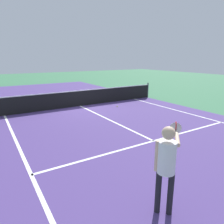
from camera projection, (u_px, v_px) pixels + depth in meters
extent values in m
plane|color=#38724C|center=(80.00, 106.00, 12.53)|extent=(60.00, 60.00, 0.00)
cube|color=#4C387A|center=(80.00, 106.00, 12.53)|extent=(10.62, 24.40, 0.00)
cube|color=white|center=(28.00, 167.00, 5.55)|extent=(0.10, 11.89, 0.01)
cube|color=white|center=(212.00, 120.00, 9.76)|extent=(0.10, 11.89, 0.01)
cube|color=white|center=(154.00, 141.00, 7.28)|extent=(8.22, 0.10, 0.01)
cube|color=white|center=(107.00, 119.00, 9.90)|extent=(0.10, 6.40, 0.01)
cylinder|color=#33383D|center=(148.00, 90.00, 15.13)|extent=(0.09, 0.09, 1.07)
cube|color=black|center=(80.00, 99.00, 12.41)|extent=(10.70, 0.02, 0.91)
cube|color=white|center=(80.00, 91.00, 12.29)|extent=(10.70, 0.03, 0.05)
cylinder|color=black|center=(158.00, 192.00, 3.85)|extent=(0.11, 0.11, 0.85)
cylinder|color=black|center=(170.00, 194.00, 3.80)|extent=(0.11, 0.11, 0.85)
cylinder|color=white|center=(167.00, 157.00, 3.64)|extent=(0.32, 0.32, 0.59)
sphere|color=beige|center=(169.00, 133.00, 3.52)|extent=(0.23, 0.23, 0.23)
cylinder|color=beige|center=(157.00, 156.00, 3.68)|extent=(0.08, 0.08, 0.58)
cylinder|color=beige|center=(177.00, 139.00, 3.81)|extent=(0.47, 0.46, 0.08)
cylinder|color=black|center=(176.00, 132.00, 4.18)|extent=(0.18, 0.17, 0.03)
torus|color=red|center=(176.00, 128.00, 4.41)|extent=(0.22, 0.21, 0.28)
cylinder|color=silver|center=(176.00, 128.00, 4.41)|extent=(0.18, 0.18, 0.25)
sphere|color=#CCE033|center=(117.00, 106.00, 12.30)|extent=(0.07, 0.07, 0.07)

